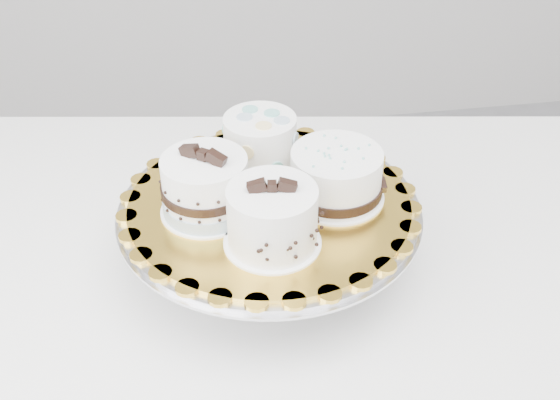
{
  "coord_description": "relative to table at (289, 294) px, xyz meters",
  "views": [
    {
      "loc": [
        -0.27,
        -0.68,
        1.43
      ],
      "look_at": [
        -0.15,
        0.06,
        0.87
      ],
      "focal_mm": 45.0,
      "sensor_mm": 36.0,
      "label": 1
    }
  ],
  "objects": [
    {
      "name": "table",
      "position": [
        0.0,
        0.0,
        0.0
      ],
      "size": [
        1.37,
        1.03,
        0.75
      ],
      "rotation": [
        0.0,
        0.0,
        -0.16
      ],
      "color": "white",
      "rests_on": "floor"
    },
    {
      "name": "cake_stand",
      "position": [
        -0.03,
        -0.01,
        0.15
      ],
      "size": [
        0.41,
        0.41,
        0.11
      ],
      "color": "gray",
      "rests_on": "table"
    },
    {
      "name": "cake_board",
      "position": [
        -0.03,
        -0.01,
        0.19
      ],
      "size": [
        0.43,
        0.43,
        0.01
      ],
      "primitive_type": "cylinder",
      "rotation": [
        0.0,
        0.0,
        0.14
      ],
      "color": "gold",
      "rests_on": "cake_stand"
    },
    {
      "name": "cake_swirl",
      "position": [
        -0.04,
        -0.1,
        0.23
      ],
      "size": [
        0.12,
        0.12,
        0.1
      ],
      "rotation": [
        0.0,
        0.0,
        -0.13
      ],
      "color": "white",
      "rests_on": "cake_board"
    },
    {
      "name": "cake_banded",
      "position": [
        -0.12,
        -0.02,
        0.23
      ],
      "size": [
        0.16,
        0.16,
        0.1
      ],
      "rotation": [
        0.0,
        0.0,
        -0.64
      ],
      "color": "white",
      "rests_on": "cake_board"
    },
    {
      "name": "cake_dots",
      "position": [
        -0.03,
        0.08,
        0.23
      ],
      "size": [
        0.13,
        0.13,
        0.08
      ],
      "rotation": [
        0.0,
        0.0,
        0.2
      ],
      "color": "white",
      "rests_on": "cake_board"
    },
    {
      "name": "cake_ribbon",
      "position": [
        0.06,
        -0.02,
        0.22
      ],
      "size": [
        0.14,
        0.13,
        0.07
      ],
      "rotation": [
        0.0,
        0.0,
        -0.04
      ],
      "color": "white",
      "rests_on": "cake_board"
    }
  ]
}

